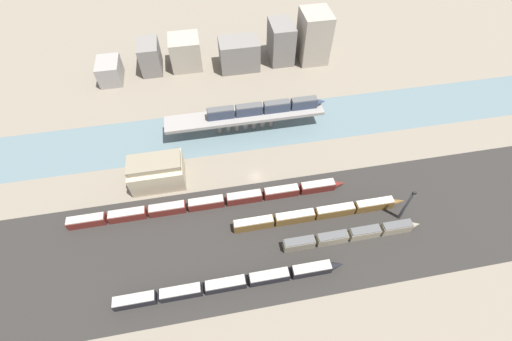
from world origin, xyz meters
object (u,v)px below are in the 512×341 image
Objects in this scene: train_on_bridge at (266,108)px; train_yard_outer at (211,202)px; signal_tower at (406,206)px; train_yard_mid at (352,235)px; warehouse_building at (157,171)px; train_yard_near at (231,284)px; train_yard_far at (319,213)px.

train_on_bridge is 42.98m from train_yard_outer.
signal_tower reaches higher than train_on_bridge.
train_on_bridge is 0.50× the size of train_yard_outer.
train_on_bridge is 3.16× the size of signal_tower.
train_yard_mid is 67.42m from warehouse_building.
train_yard_near is at bearing -167.53° from signal_tower.
train_yard_far is 26.84m from signal_tower.
warehouse_building reaches higher than train_yard_near.
train_on_bridge is at bearing 107.12° from train_yard_mid.
warehouse_building is at bearing 159.18° from signal_tower.
signal_tower is (34.60, -49.49, -2.45)m from train_on_bridge.
train_yard_outer is 61.96m from signal_tower.
signal_tower reaches higher than train_yard_outer.
train_on_bridge is at bearing 70.32° from train_yard_near.
warehouse_building is at bearing 154.55° from train_yard_far.
train_on_bridge is 45.98m from train_yard_far.
train_yard_far is at bearing -17.26° from train_yard_outer.
signal_tower is at bearing -10.89° from train_yard_far.
train_yard_outer is at bearing 162.74° from train_yard_far.
train_yard_mid is 2.46× the size of warehouse_building.
train_yard_mid is at bearing -72.88° from train_on_bridge.
train_yard_far reaches higher than train_yard_near.
train_yard_far is (-7.80, 9.14, 0.03)m from train_yard_mid.
train_yard_near is 0.71× the size of train_yard_outer.
train_yard_near is 4.51× the size of signal_tower.
train_yard_far is at bearing -78.91° from train_on_bridge.
train_yard_mid is (38.72, 8.40, 0.22)m from train_yard_near.
warehouse_building is (-42.02, -20.36, -4.39)m from train_on_bridge.
train_yard_outer is (-41.68, 19.66, -0.16)m from train_yard_mid.
train_yard_near is 1.14× the size of train_yard_far.
warehouse_building reaches higher than train_yard_far.
train_yard_far is at bearing 169.11° from signal_tower.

